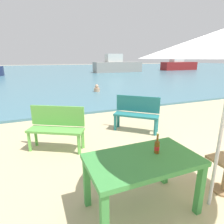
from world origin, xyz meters
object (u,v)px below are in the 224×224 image
Objects in this scene: bench_green_left at (57,125)px; swimmer_person at (97,89)px; picnic_table_green at (143,166)px; boat_tanker at (179,65)px; bench_teal_center at (137,111)px; beer_bottle_amber at (157,146)px; boat_ferry at (117,66)px.

bench_green_left is 7.01m from swimmer_person.
boat_tanker is (20.55, 23.00, 0.22)m from picnic_table_green.
bench_teal_center reaches higher than swimmer_person.
beer_bottle_amber reaches higher than bench_green_left.
beer_bottle_amber is 0.22× the size of bench_green_left.
bench_green_left is at bearing -171.91° from bench_teal_center.
picnic_table_green is at bearing -169.72° from beer_bottle_amber.
bench_teal_center is at bearing -133.19° from boat_tanker.
beer_bottle_amber is 24.19m from boat_ferry.
bench_teal_center reaches higher than picnic_table_green.
boat_ferry is at bearing 66.96° from picnic_table_green.
beer_bottle_amber is 0.65× the size of swimmer_person.
boat_ferry is (8.15, 19.82, 0.40)m from bench_teal_center.
bench_teal_center is (1.14, 2.52, -0.31)m from beer_bottle_amber.
swimmer_person is 15.64m from boat_ferry.
picnic_table_green is at bearing -131.78° from boat_tanker.
bench_green_left is at bearing 109.50° from picnic_table_green.
boat_tanker is at bearing 44.19° from bench_green_left.
beer_bottle_amber is 0.23× the size of bench_teal_center.
picnic_table_green is 2.39m from bench_green_left.
bench_green_left is 29.77m from boat_tanker.
beer_bottle_amber is at bearing -131.52° from boat_tanker.
bench_teal_center is 0.93× the size of bench_green_left.
bench_teal_center is at bearing -112.36° from boat_ferry.
beer_bottle_amber is at bearing -102.76° from swimmer_person.
picnic_table_green is 0.21× the size of boat_ferry.
boat_tanker is (21.35, 20.75, 0.33)m from bench_green_left.
beer_bottle_amber is at bearing -112.58° from boat_ferry.
boat_ferry reaches higher than picnic_table_green.
swimmer_person is 23.36m from boat_tanker.
boat_tanker is (19.19, 20.44, 0.33)m from bench_teal_center.
swimmer_person is at bearing 77.24° from beer_bottle_amber.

